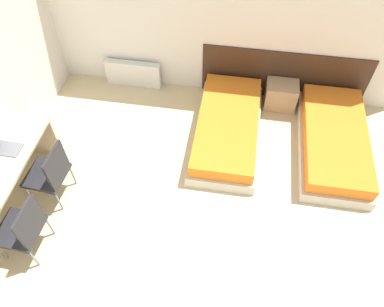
{
  "coord_description": "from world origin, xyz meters",
  "views": [
    {
      "loc": [
        0.47,
        -0.64,
        4.29
      ],
      "look_at": [
        0.0,
        2.29,
        0.55
      ],
      "focal_mm": 35.0,
      "sensor_mm": 36.0,
      "label": 1
    }
  ],
  "objects_px": {
    "bed_near_window": "(227,128)",
    "chair_near_laptop": "(50,172)",
    "bed_near_door": "(333,141)",
    "chair_near_notebook": "(23,228)",
    "laptop": "(1,145)",
    "nightstand": "(281,95)"
  },
  "relations": [
    {
      "from": "bed_near_window",
      "to": "chair_near_laptop",
      "type": "distance_m",
      "value": 2.53
    },
    {
      "from": "bed_near_door",
      "to": "chair_near_notebook",
      "type": "bearing_deg",
      "value": -149.52
    },
    {
      "from": "bed_near_window",
      "to": "chair_near_notebook",
      "type": "bearing_deg",
      "value": -134.47
    },
    {
      "from": "bed_near_window",
      "to": "bed_near_door",
      "type": "distance_m",
      "value": 1.53
    },
    {
      "from": "chair_near_notebook",
      "to": "laptop",
      "type": "xyz_separation_m",
      "value": [
        -0.54,
        0.84,
        0.35
      ]
    },
    {
      "from": "bed_near_door",
      "to": "chair_near_notebook",
      "type": "relative_size",
      "value": 2.15
    },
    {
      "from": "bed_near_window",
      "to": "laptop",
      "type": "xyz_separation_m",
      "value": [
        -2.64,
        -1.3,
        0.66
      ]
    },
    {
      "from": "bed_near_window",
      "to": "chair_near_notebook",
      "type": "relative_size",
      "value": 2.15
    },
    {
      "from": "bed_near_window",
      "to": "nightstand",
      "type": "bearing_deg",
      "value": 46.63
    },
    {
      "from": "bed_near_window",
      "to": "bed_near_door",
      "type": "xyz_separation_m",
      "value": [
        1.53,
        0.0,
        0.0
      ]
    },
    {
      "from": "bed_near_door",
      "to": "nightstand",
      "type": "height_order",
      "value": "nightstand"
    },
    {
      "from": "chair_near_notebook",
      "to": "laptop",
      "type": "distance_m",
      "value": 1.06
    },
    {
      "from": "chair_near_laptop",
      "to": "laptop",
      "type": "bearing_deg",
      "value": 176.72
    },
    {
      "from": "chair_near_notebook",
      "to": "laptop",
      "type": "relative_size",
      "value": 2.61
    },
    {
      "from": "bed_near_door",
      "to": "chair_near_laptop",
      "type": "xyz_separation_m",
      "value": [
        -3.63,
        -1.37,
        0.31
      ]
    },
    {
      "from": "bed_near_window",
      "to": "chair_near_laptop",
      "type": "bearing_deg",
      "value": -146.87
    },
    {
      "from": "laptop",
      "to": "bed_near_window",
      "type": "bearing_deg",
      "value": 27.67
    },
    {
      "from": "bed_near_door",
      "to": "chair_near_notebook",
      "type": "xyz_separation_m",
      "value": [
        -3.63,
        -2.14,
        0.31
      ]
    },
    {
      "from": "bed_near_door",
      "to": "laptop",
      "type": "bearing_deg",
      "value": -162.7
    },
    {
      "from": "bed_near_door",
      "to": "nightstand",
      "type": "bearing_deg",
      "value": 133.37
    },
    {
      "from": "nightstand",
      "to": "chair_near_notebook",
      "type": "relative_size",
      "value": 0.53
    },
    {
      "from": "chair_near_notebook",
      "to": "chair_near_laptop",
      "type": "bearing_deg",
      "value": 93.14
    }
  ]
}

